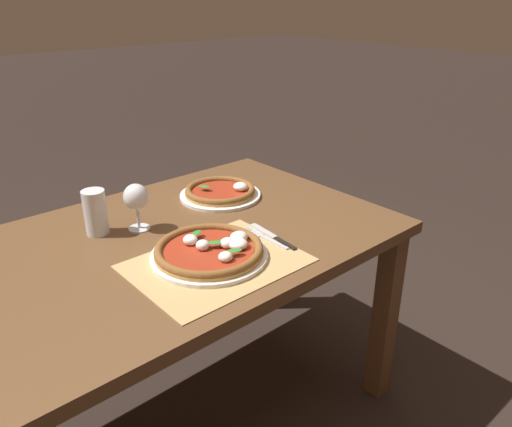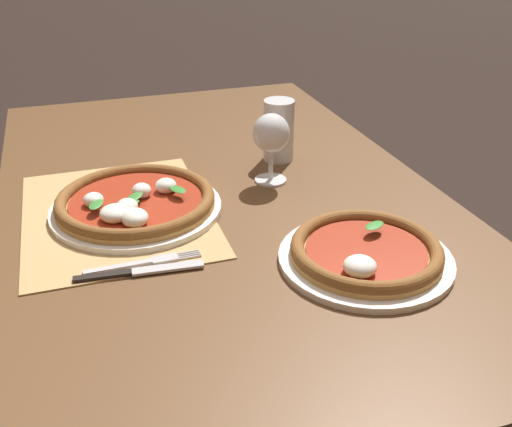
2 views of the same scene
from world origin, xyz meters
name	(u,v)px [view 2 (image 2 of 2)]	position (x,y,z in m)	size (l,w,h in m)	color
dining_table	(220,229)	(0.00, 0.00, 0.64)	(1.47, 0.91, 0.74)	brown
paper_placemat	(117,213)	(0.04, -0.22, 0.74)	(0.47, 0.36, 0.00)	tan
pizza_near	(135,203)	(0.05, -0.18, 0.76)	(0.34, 0.34, 0.05)	white
pizza_far	(366,253)	(0.36, 0.17, 0.76)	(0.30, 0.30, 0.05)	white
wine_glass	(271,136)	(-0.01, 0.12, 0.85)	(0.08, 0.08, 0.16)	silver
pint_glass	(279,132)	(-0.12, 0.18, 0.81)	(0.07, 0.07, 0.15)	silver
fork	(144,263)	(0.25, -0.20, 0.75)	(0.02, 0.20, 0.00)	#B7B7BC
knife	(140,271)	(0.27, -0.21, 0.75)	(0.03, 0.22, 0.01)	black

